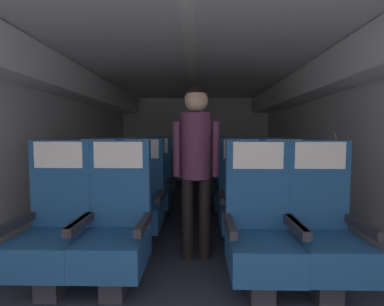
% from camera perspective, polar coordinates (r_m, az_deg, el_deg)
% --- Properties ---
extents(ground, '(3.86, 6.84, 0.02)m').
position_cam_1_polar(ground, '(3.69, 0.00, -14.73)').
color(ground, '#2D3342').
extents(fuselage_shell, '(3.74, 6.49, 2.12)m').
position_cam_1_polar(fuselage_shell, '(3.78, 0.11, 9.64)').
color(fuselage_shell, silver).
rests_on(fuselage_shell, ground).
extents(seat_a_left_window, '(0.50, 0.51, 1.13)m').
position_cam_1_polar(seat_a_left_window, '(2.31, -27.12, -14.17)').
color(seat_a_left_window, '#38383D').
rests_on(seat_a_left_window, ground).
extents(seat_a_left_aisle, '(0.50, 0.51, 1.13)m').
position_cam_1_polar(seat_a_left_aisle, '(2.14, -15.81, -15.33)').
color(seat_a_left_aisle, '#38383D').
rests_on(seat_a_left_aisle, ground).
extents(seat_a_right_aisle, '(0.50, 0.51, 1.13)m').
position_cam_1_polar(seat_a_right_aisle, '(2.23, 26.05, -14.76)').
color(seat_a_right_aisle, '#38383D').
rests_on(seat_a_right_aisle, ground).
extents(seat_a_right_window, '(0.50, 0.51, 1.13)m').
position_cam_1_polar(seat_a_right_window, '(2.08, 14.12, -15.86)').
color(seat_a_right_window, '#38383D').
rests_on(seat_a_right_window, ground).
extents(seat_b_left_window, '(0.50, 0.51, 1.13)m').
position_cam_1_polar(seat_b_left_window, '(3.05, -19.56, -9.52)').
color(seat_b_left_window, '#38383D').
rests_on(seat_b_left_window, ground).
extents(seat_b_left_aisle, '(0.50, 0.51, 1.13)m').
position_cam_1_polar(seat_b_left_aisle, '(2.91, -10.90, -10.01)').
color(seat_b_left_aisle, '#38383D').
rests_on(seat_b_left_aisle, ground).
extents(seat_b_right_aisle, '(0.50, 0.51, 1.13)m').
position_cam_1_polar(seat_b_right_aisle, '(2.98, 19.15, -9.84)').
color(seat_b_right_aisle, '#38383D').
rests_on(seat_b_right_aisle, ground).
extents(seat_b_right_window, '(0.50, 0.51, 1.13)m').
position_cam_1_polar(seat_b_right_window, '(2.88, 10.51, -10.15)').
color(seat_b_right_window, '#38383D').
rests_on(seat_b_right_window, ground).
extents(seat_c_left_window, '(0.50, 0.51, 1.13)m').
position_cam_1_polar(seat_c_left_window, '(3.82, -15.17, -6.72)').
color(seat_c_left_window, '#38383D').
rests_on(seat_c_left_window, ground).
extents(seat_c_left_aisle, '(0.50, 0.51, 1.13)m').
position_cam_1_polar(seat_c_left_aisle, '(3.70, -8.13, -6.98)').
color(seat_c_left_aisle, '#38383D').
rests_on(seat_c_left_aisle, ground).
extents(seat_c_right_aisle, '(0.50, 0.51, 1.13)m').
position_cam_1_polar(seat_c_right_aisle, '(3.75, 15.36, -6.92)').
color(seat_c_right_aisle, '#38383D').
rests_on(seat_c_right_aisle, ground).
extents(seat_c_right_window, '(0.50, 0.51, 1.13)m').
position_cam_1_polar(seat_c_right_window, '(3.68, 8.19, -7.03)').
color(seat_c_right_window, '#38383D').
rests_on(seat_c_right_window, ground).
extents(seat_d_left_window, '(0.50, 0.51, 1.13)m').
position_cam_1_polar(seat_d_left_window, '(4.62, -12.25, -4.82)').
color(seat_d_left_window, '#38383D').
rests_on(seat_d_left_window, ground).
extents(seat_d_left_aisle, '(0.50, 0.51, 1.13)m').
position_cam_1_polar(seat_d_left_aisle, '(4.52, -6.54, -4.96)').
color(seat_d_left_aisle, '#38383D').
rests_on(seat_d_left_aisle, ground).
extents(seat_d_right_aisle, '(0.50, 0.51, 1.13)m').
position_cam_1_polar(seat_d_right_aisle, '(4.56, 12.95, -4.95)').
color(seat_d_right_aisle, '#38383D').
rests_on(seat_d_right_aisle, ground).
extents(seat_d_right_window, '(0.50, 0.51, 1.13)m').
position_cam_1_polar(seat_d_right_window, '(4.51, 7.05, -4.99)').
color(seat_d_right_window, '#38383D').
rests_on(seat_d_right_window, ground).
extents(flight_attendant, '(0.43, 0.28, 1.62)m').
position_cam_1_polar(flight_attendant, '(2.50, 0.89, 0.01)').
color(flight_attendant, black).
rests_on(flight_attendant, ground).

